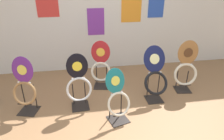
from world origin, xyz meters
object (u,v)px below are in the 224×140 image
at_px(toilet_seat_display_crimson_swirl, 101,68).
at_px(toilet_seat_display_teal_sax, 118,99).
at_px(toilet_seat_display_navy_moon, 155,78).
at_px(toilet_seat_display_woodgrain, 186,70).
at_px(toilet_seat_display_purple_note, 24,87).
at_px(toilet_seat_display_jazz_black, 79,85).

bearing_deg(toilet_seat_display_crimson_swirl, toilet_seat_display_teal_sax, -82.91).
distance_m(toilet_seat_display_navy_moon, toilet_seat_display_woodgrain, 0.68).
distance_m(toilet_seat_display_woodgrain, toilet_seat_display_teal_sax, 1.52).
bearing_deg(toilet_seat_display_navy_moon, toilet_seat_display_purple_note, -179.78).
height_order(toilet_seat_display_jazz_black, toilet_seat_display_navy_moon, same).
xyz_separation_m(toilet_seat_display_jazz_black, toilet_seat_display_purple_note, (-0.81, 0.03, 0.03)).
bearing_deg(toilet_seat_display_jazz_black, toilet_seat_display_purple_note, 178.21).
distance_m(toilet_seat_display_purple_note, toilet_seat_display_teal_sax, 1.43).
bearing_deg(toilet_seat_display_navy_moon, toilet_seat_display_teal_sax, -148.78).
height_order(toilet_seat_display_jazz_black, toilet_seat_display_woodgrain, toilet_seat_display_woodgrain).
bearing_deg(toilet_seat_display_crimson_swirl, toilet_seat_display_navy_moon, -34.04).
distance_m(toilet_seat_display_crimson_swirl, toilet_seat_display_woodgrain, 1.56).
relative_size(toilet_seat_display_purple_note, toilet_seat_display_teal_sax, 1.15).
xyz_separation_m(toilet_seat_display_purple_note, toilet_seat_display_teal_sax, (1.36, -0.43, -0.09)).
bearing_deg(toilet_seat_display_teal_sax, toilet_seat_display_crimson_swirl, 97.09).
bearing_deg(toilet_seat_display_purple_note, toilet_seat_display_jazz_black, -1.79).
bearing_deg(toilet_seat_display_woodgrain, toilet_seat_display_purple_note, -175.85).
relative_size(toilet_seat_display_crimson_swirl, toilet_seat_display_purple_note, 1.00).
height_order(toilet_seat_display_woodgrain, toilet_seat_display_teal_sax, toilet_seat_display_woodgrain).
relative_size(toilet_seat_display_navy_moon, toilet_seat_display_purple_note, 1.01).
bearing_deg(toilet_seat_display_teal_sax, toilet_seat_display_purple_note, 162.30).
xyz_separation_m(toilet_seat_display_navy_moon, toilet_seat_display_woodgrain, (0.65, 0.19, 0.01)).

